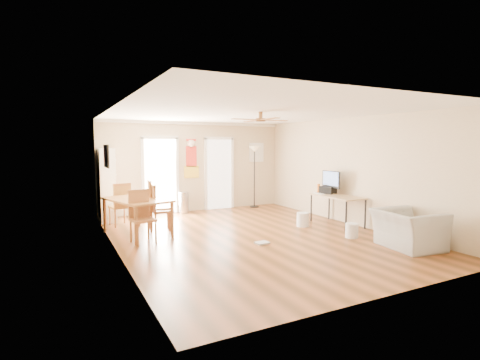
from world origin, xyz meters
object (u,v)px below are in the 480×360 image
dining_chair_far (120,204)px  computer_desk (337,210)px  wastebasket_a (303,220)px  wastebasket_b (352,231)px  armchair (408,229)px  dining_chair_right_b (162,208)px  dining_table (137,217)px  dining_chair_near (143,217)px  bookshelf (106,185)px  torchiere_lamp (254,177)px  dining_chair_right_a (160,205)px  trash_can (184,203)px  printer (328,190)px

dining_chair_far → computer_desk: dining_chair_far is taller
wastebasket_a → wastebasket_b: (0.27, -1.34, -0.01)m
armchair → dining_chair_right_b: bearing=55.6°
dining_table → dining_chair_near: bearing=-92.9°
dining_table → armchair: 5.46m
dining_chair_near → computer_desk: size_ratio=0.78×
armchair → bookshelf: bearing=50.2°
bookshelf → torchiere_lamp: size_ratio=0.97×
dining_chair_right_a → dining_chair_near: (-0.59, -0.97, -0.05)m
wastebasket_a → bookshelf: bearing=145.7°
dining_table → wastebasket_b: bearing=-30.3°
dining_chair_right_b → dining_table: bearing=96.0°
trash_can → wastebasket_b: bearing=-62.3°
dining_table → dining_chair_right_b: bearing=5.4°
trash_can → printer: printer is taller
printer → wastebasket_a: bearing=173.5°
printer → trash_can: bearing=117.5°
dining_chair_right_b → wastebasket_a: bearing=-107.4°
dining_chair_far → torchiere_lamp: size_ratio=0.54×
trash_can → dining_chair_near: bearing=-122.8°
wastebasket_a → computer_desk: bearing=-14.8°
dining_chair_far → dining_chair_right_b: bearing=112.6°
dining_chair_near → armchair: 5.08m
dining_chair_right_b → dining_chair_far: size_ratio=1.03×
printer → wastebasket_b: size_ratio=1.16×
wastebasket_a → wastebasket_b: 1.36m
dining_table → dining_chair_right_b: size_ratio=1.48×
dining_chair_near → dining_table: bearing=77.3°
dining_chair_right_a → printer: 4.18m
dining_table → armchair: bearing=-38.1°
dining_chair_near → printer: dining_chair_near is taller
dining_chair_right_b → printer: bearing=-100.6°
dining_chair_right_a → dining_chair_near: 1.14m
armchair → printer: bearing=1.4°
dining_chair_near → wastebasket_a: size_ratio=3.14×
dining_chair_far → armchair: dining_chair_far is taller
dining_chair_right_b → computer_desk: 4.16m
torchiere_lamp → trash_can: bearing=179.3°
dining_table → wastebasket_b: size_ratio=5.18×
dining_chair_far → wastebasket_b: (4.13, -3.43, -0.36)m
bookshelf → torchiere_lamp: torchiere_lamp is taller
dining_table → torchiere_lamp: bearing=25.9°
dining_chair_right_b → dining_chair_near: 0.97m
printer → computer_desk: bearing=-120.0°
computer_desk → dining_chair_far: bearing=153.8°
torchiere_lamp → dining_chair_near: bearing=-146.5°
wastebasket_b → dining_chair_right_a: bearing=143.0°
dining_chair_right_b → armchair: size_ratio=0.96×
dining_chair_right_a → dining_chair_far: (-0.74, 0.87, -0.05)m
dining_chair_right_a → dining_chair_far: 1.15m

